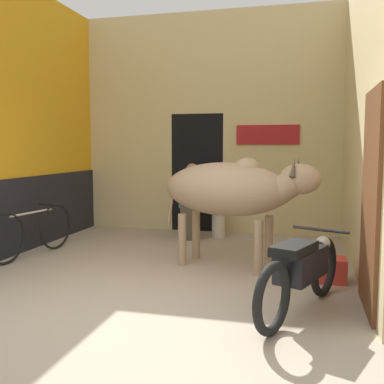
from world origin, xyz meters
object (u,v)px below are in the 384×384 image
(motorcycle_near, at_px, (301,270))
(shopkeeper_seated, at_px, (192,199))
(cow, at_px, (232,190))
(crate, at_px, (327,269))
(bicycle, at_px, (33,231))
(plastic_stool, at_px, (219,223))

(motorcycle_near, distance_m, shopkeeper_seated, 3.61)
(cow, xyz_separation_m, motorcycle_near, (0.89, -1.46, -0.60))
(shopkeeper_seated, bearing_deg, cow, -60.02)
(motorcycle_near, distance_m, crate, 1.18)
(cow, xyz_separation_m, shopkeeper_seated, (-0.94, 1.64, -0.33))
(motorcycle_near, relative_size, shopkeeper_seated, 1.35)
(bicycle, height_order, shopkeeper_seated, shopkeeper_seated)
(plastic_stool, relative_size, crate, 1.08)
(cow, distance_m, bicycle, 2.92)
(plastic_stool, xyz_separation_m, crate, (1.70, -2.20, -0.11))
(bicycle, xyz_separation_m, plastic_stool, (2.33, 1.97, -0.10))
(cow, relative_size, shopkeeper_seated, 1.66)
(cow, height_order, plastic_stool, cow)
(shopkeeper_seated, distance_m, plastic_stool, 0.64)
(motorcycle_near, bearing_deg, cow, 121.46)
(shopkeeper_seated, bearing_deg, crate, -43.05)
(motorcycle_near, relative_size, plastic_stool, 3.63)
(cow, bearing_deg, shopkeeper_seated, 119.98)
(cow, xyz_separation_m, crate, (1.18, -0.35, -0.87))
(bicycle, height_order, plastic_stool, bicycle)
(motorcycle_near, xyz_separation_m, bicycle, (-3.74, 1.34, -0.06))
(shopkeeper_seated, xyz_separation_m, crate, (2.12, -1.98, -0.54))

